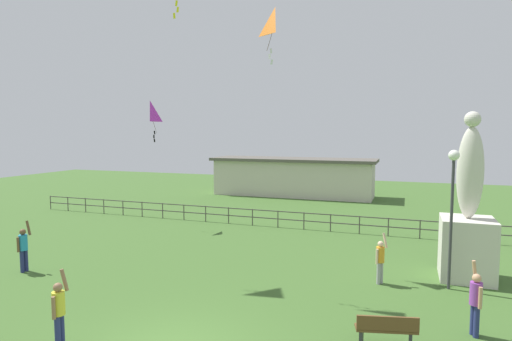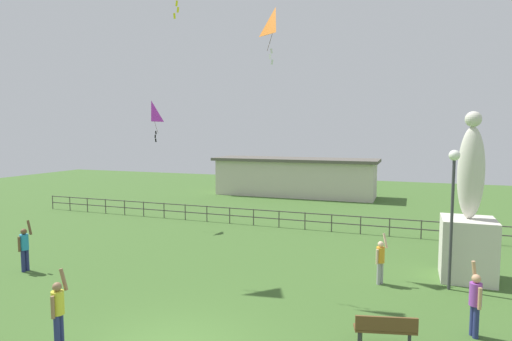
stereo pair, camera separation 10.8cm
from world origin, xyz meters
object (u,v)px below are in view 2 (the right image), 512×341
Objects in this scene: person_3 at (475,300)px; kite_2 at (275,24)px; kite_4 at (152,113)px; lamppost at (453,190)px; park_bench at (385,330)px; person_1 at (380,259)px; person_2 at (24,246)px; statue_monument at (468,229)px; person_0 at (58,309)px.

person_3 is 0.87× the size of kite_2.
kite_2 is at bearing -24.56° from kite_4.
lamppost is 3.06× the size of park_bench.
person_2 is at bearing -165.71° from person_1.
person_3 is (-0.33, -4.79, -0.86)m from statue_monument.
park_bench is 4.62m from person_1.
park_bench is at bearing -111.83° from statue_monument.
person_3 is (15.52, 0.12, 0.00)m from person_2.
person_0 is at bearing -107.70° from kite_2.
person_1 is 4.10m from person_3.
kite_4 is (-15.54, 8.59, 5.45)m from person_3.
park_bench is 0.86× the size of person_1.
statue_monument is 4.88m from person_3.
statue_monument is at bearing 63.21° from lamppost.
statue_monument is 3.09× the size of person_3.
person_2 is (-5.73, 4.03, 0.01)m from person_0.
kite_4 is at bearing 151.07° from person_3.
person_0 is 12.71m from kite_2.
statue_monument is at bearing -13.47° from kite_4.
person_0 is (-9.45, -7.60, -2.46)m from lamppost.
park_bench is at bearing -146.77° from person_3.
kite_4 is (-0.02, 8.71, 5.46)m from person_2.
park_bench is 0.69× the size of kite_2.
kite_2 reaches higher than park_bench.
person_0 is 1.07× the size of person_1.
statue_monument is 16.62m from person_2.
person_0 is at bearing -35.14° from person_2.
kite_4 is (-5.75, 12.74, 5.47)m from person_0.
lamppost is at bearing 38.81° from person_0.
kite_4 is at bearing 157.29° from person_1.
person_3 is at bearing 0.45° from person_2.
person_2 is at bearing -150.68° from kite_2.
kite_4 reaches higher than person_1.
kite_4 reaches higher than lamppost.
statue_monument is 3.15× the size of person_0.
person_0 is 15.01m from kite_4.
person_0 is at bearing -160.27° from park_bench.
lamppost is 3.39m from person_1.
park_bench is 0.79× the size of person_3.
person_1 is 13.34m from person_2.
person_3 reaches higher than person_0.
person_1 is 15.09m from kite_4.
person_3 is (0.34, -3.45, -2.44)m from lamppost.
lamppost is 15.78m from person_2.
kite_4 is (-12.95, 5.42, 5.54)m from person_1.
person_1 is 0.78× the size of kite_4.
kite_4 is at bearing 166.53° from statue_monument.
park_bench is 17.75m from kite_4.
park_bench is at bearing 19.73° from person_0.
statue_monument is 2.68× the size of kite_2.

